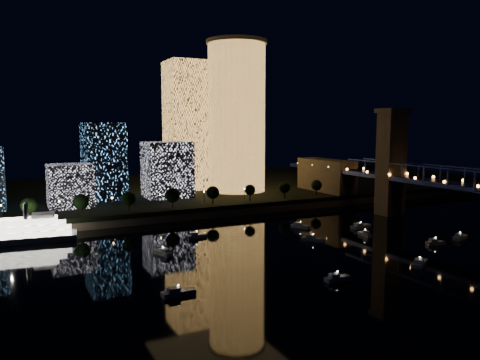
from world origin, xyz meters
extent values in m
plane|color=black|center=(0.00, 0.00, 0.00)|extent=(520.00, 520.00, 0.00)
cube|color=black|center=(0.00, 160.00, 2.50)|extent=(420.00, 160.00, 5.00)
cube|color=#6B5E4C|center=(0.00, 82.00, 1.50)|extent=(420.00, 6.00, 3.00)
cylinder|color=#E69F49|center=(20.28, 124.03, 45.95)|extent=(32.00, 32.00, 81.90)
cylinder|color=#6B5E4C|center=(20.28, 124.03, 87.90)|extent=(34.00, 34.00, 2.00)
cube|color=#E69F49|center=(-1.45, 145.24, 42.03)|extent=(23.27, 23.27, 74.05)
cube|color=silver|center=(-22.24, 119.64, 19.35)|extent=(23.32, 19.73, 28.70)
cube|color=#5297E0|center=(-52.87, 128.91, 24.29)|extent=(19.29, 25.07, 38.57)
cube|color=silver|center=(-71.44, 110.13, 14.82)|extent=(19.63, 17.85, 19.63)
cube|color=#6B5E4C|center=(65.00, 50.00, 24.00)|extent=(11.00, 9.00, 48.00)
cube|color=#6B5E4C|center=(65.00, 50.00, 49.00)|extent=(13.00, 11.00, 2.00)
cube|color=navy|center=(60.00, 0.00, 25.00)|extent=(0.50, 150.00, 0.50)
cube|color=#6B5E4C|center=(65.00, 100.00, 11.50)|extent=(12.00, 40.00, 23.00)
cube|color=navy|center=(60.00, 12.00, 21.50)|extent=(0.50, 0.50, 7.00)
cube|color=navy|center=(60.00, 36.00, 21.50)|extent=(0.50, 0.50, 7.00)
cube|color=navy|center=(60.00, 60.00, 21.50)|extent=(0.50, 0.50, 7.00)
sphere|color=orange|center=(59.50, 0.00, 19.80)|extent=(1.20, 1.20, 1.20)
sphere|color=orange|center=(59.50, 45.00, 19.80)|extent=(1.20, 1.20, 1.20)
sphere|color=orange|center=(59.50, 90.00, 19.80)|extent=(1.20, 1.20, 1.20)
cube|color=silver|center=(-97.35, 70.32, 1.15)|extent=(46.85, 16.04, 2.30)
cube|color=white|center=(-97.35, 70.32, 3.35)|extent=(42.94, 14.63, 2.10)
cube|color=white|center=(-97.35, 70.32, 5.45)|extent=(39.03, 13.21, 2.10)
cube|color=white|center=(-97.35, 70.32, 7.56)|extent=(33.21, 11.56, 2.10)
cube|color=silver|center=(-85.96, 68.92, 9.37)|extent=(8.29, 6.63, 1.72)
cylinder|color=black|center=(-91.89, 67.72, 11.48)|extent=(1.34, 1.34, 5.74)
cylinder|color=black|center=(-91.42, 71.52, 11.48)|extent=(1.34, 1.34, 5.74)
cube|color=silver|center=(2.57, 23.85, 0.60)|extent=(7.05, 8.16, 1.20)
cube|color=silver|center=(1.83, 24.84, 1.70)|extent=(3.44, 3.59, 1.00)
sphere|color=white|center=(2.57, 23.85, 2.60)|extent=(0.36, 0.36, 0.36)
cube|color=silver|center=(33.10, 33.20, 0.60)|extent=(9.63, 4.04, 1.20)
cube|color=silver|center=(31.71, 33.04, 1.70)|extent=(3.53, 2.79, 1.00)
sphere|color=white|center=(33.10, 33.20, 2.60)|extent=(0.36, 0.36, 0.36)
cube|color=silver|center=(53.55, 1.77, 0.60)|extent=(8.55, 5.01, 1.20)
cube|color=silver|center=(52.39, 1.39, 1.70)|extent=(3.37, 2.90, 1.00)
sphere|color=white|center=(53.55, 1.77, 2.60)|extent=(0.36, 0.36, 0.36)
cube|color=silver|center=(13.97, -15.43, 0.60)|extent=(9.69, 7.44, 1.20)
cube|color=silver|center=(12.75, -16.15, 1.70)|extent=(4.11, 3.81, 1.00)
sphere|color=white|center=(13.97, -15.43, 2.60)|extent=(0.36, 0.36, 0.36)
cube|color=silver|center=(-17.44, -15.77, 0.60)|extent=(7.39, 2.46, 1.20)
cube|color=silver|center=(-18.54, -15.75, 1.70)|extent=(2.60, 1.95, 1.00)
sphere|color=white|center=(-17.44, -15.77, 2.60)|extent=(0.36, 0.36, 0.36)
cube|color=silver|center=(-34.05, 47.49, 0.60)|extent=(7.93, 3.28, 1.20)
cube|color=silver|center=(-35.20, 47.36, 1.70)|extent=(2.90, 2.28, 1.00)
sphere|color=white|center=(-34.05, 47.49, 2.60)|extent=(0.36, 0.36, 0.36)
cube|color=silver|center=(-52.41, 30.55, 0.60)|extent=(4.87, 8.06, 1.20)
cube|color=silver|center=(-52.03, 29.46, 1.70)|extent=(2.78, 3.20, 1.00)
sphere|color=white|center=(-52.41, 30.55, 2.60)|extent=(0.36, 0.36, 0.36)
cube|color=silver|center=(38.47, -0.01, 0.60)|extent=(7.10, 3.65, 1.20)
cube|color=silver|center=(37.48, 0.22, 1.70)|extent=(2.71, 2.25, 1.00)
sphere|color=white|center=(38.47, -0.01, 2.60)|extent=(0.36, 0.36, 0.36)
cube|color=silver|center=(-59.96, -6.84, 0.60)|extent=(8.50, 2.86, 1.20)
cube|color=silver|center=(-61.23, -6.87, 1.70)|extent=(3.00, 2.25, 1.00)
sphere|color=white|center=(-59.96, -6.84, 2.60)|extent=(0.36, 0.36, 0.36)
cube|color=silver|center=(25.02, 21.47, 0.60)|extent=(2.89, 6.89, 1.20)
cube|color=silver|center=(24.90, 20.47, 1.70)|extent=(1.99, 2.52, 1.00)
sphere|color=white|center=(25.02, 21.47, 2.60)|extent=(0.36, 0.36, 0.36)
cube|color=silver|center=(10.70, 44.35, 0.60)|extent=(6.11, 8.22, 1.20)
cube|color=silver|center=(10.12, 45.40, 1.70)|extent=(3.17, 3.45, 1.00)
sphere|color=white|center=(10.70, 44.35, 2.60)|extent=(0.36, 0.36, 0.36)
cylinder|color=black|center=(-90.00, 88.00, 7.00)|extent=(0.70, 0.70, 4.00)
sphere|color=black|center=(-90.00, 88.00, 10.50)|extent=(6.40, 6.40, 6.40)
cylinder|color=black|center=(-70.00, 88.00, 7.00)|extent=(0.70, 0.70, 4.00)
sphere|color=black|center=(-70.00, 88.00, 10.50)|extent=(6.55, 6.55, 6.55)
cylinder|color=black|center=(-50.00, 88.00, 7.00)|extent=(0.70, 0.70, 4.00)
sphere|color=black|center=(-50.00, 88.00, 10.50)|extent=(6.21, 6.21, 6.21)
cylinder|color=black|center=(-30.00, 88.00, 7.00)|extent=(0.70, 0.70, 4.00)
sphere|color=black|center=(-30.00, 88.00, 10.50)|extent=(6.77, 6.77, 6.77)
cylinder|color=black|center=(-10.00, 88.00, 7.00)|extent=(0.70, 0.70, 4.00)
sphere|color=black|center=(-10.00, 88.00, 10.50)|extent=(6.20, 6.20, 6.20)
cylinder|color=black|center=(10.00, 88.00, 7.00)|extent=(0.70, 0.70, 4.00)
sphere|color=black|center=(10.00, 88.00, 10.50)|extent=(5.39, 5.39, 5.39)
cylinder|color=black|center=(30.00, 88.00, 7.00)|extent=(0.70, 0.70, 4.00)
sphere|color=black|center=(30.00, 88.00, 10.50)|extent=(5.76, 5.76, 5.76)
cylinder|color=black|center=(50.00, 88.00, 7.00)|extent=(0.70, 0.70, 4.00)
sphere|color=black|center=(50.00, 88.00, 10.50)|extent=(5.73, 5.73, 5.73)
cylinder|color=black|center=(-100.00, 94.00, 7.50)|extent=(0.24, 0.24, 5.00)
sphere|color=#FFCC7F|center=(-100.00, 94.00, 10.30)|extent=(0.70, 0.70, 0.70)
cylinder|color=black|center=(-78.00, 94.00, 7.50)|extent=(0.24, 0.24, 5.00)
sphere|color=#FFCC7F|center=(-78.00, 94.00, 10.30)|extent=(0.70, 0.70, 0.70)
cylinder|color=black|center=(-56.00, 94.00, 7.50)|extent=(0.24, 0.24, 5.00)
sphere|color=#FFCC7F|center=(-56.00, 94.00, 10.30)|extent=(0.70, 0.70, 0.70)
cylinder|color=black|center=(-34.00, 94.00, 7.50)|extent=(0.24, 0.24, 5.00)
sphere|color=#FFCC7F|center=(-34.00, 94.00, 10.30)|extent=(0.70, 0.70, 0.70)
cylinder|color=black|center=(-12.00, 94.00, 7.50)|extent=(0.24, 0.24, 5.00)
sphere|color=#FFCC7F|center=(-12.00, 94.00, 10.30)|extent=(0.70, 0.70, 0.70)
cylinder|color=black|center=(10.00, 94.00, 7.50)|extent=(0.24, 0.24, 5.00)
sphere|color=#FFCC7F|center=(10.00, 94.00, 10.30)|extent=(0.70, 0.70, 0.70)
cylinder|color=black|center=(32.00, 94.00, 7.50)|extent=(0.24, 0.24, 5.00)
sphere|color=#FFCC7F|center=(32.00, 94.00, 10.30)|extent=(0.70, 0.70, 0.70)
camera|label=1|loc=(-96.37, -114.60, 42.29)|focal=35.00mm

